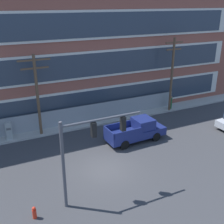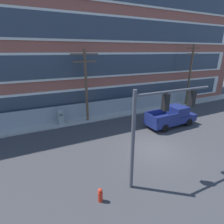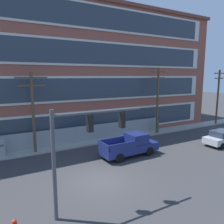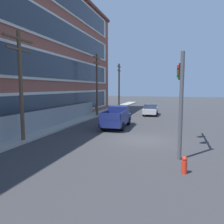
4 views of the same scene
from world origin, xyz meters
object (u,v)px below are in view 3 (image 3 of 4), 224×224
at_px(sedan_silver, 222,137).
at_px(utility_pole_far_east, 218,95).
at_px(utility_pole_midblock, 158,98).
at_px(electrical_cabinet, 1,149).
at_px(pickup_truck_navy, 130,146).
at_px(traffic_signal_mast, 82,139).
at_px(pedestrian_near_cabinet, 158,126).
at_px(utility_pole_near_corner, 33,109).

xyz_separation_m(sedan_silver, utility_pole_far_east, (8.20, 6.63, 3.64)).
xyz_separation_m(utility_pole_midblock, electrical_cabinet, (-17.23, 0.34, -3.60)).
bearing_deg(pickup_truck_navy, utility_pole_far_east, 13.93).
relative_size(traffic_signal_mast, pedestrian_near_cabinet, 3.32).
height_order(utility_pole_midblock, utility_pole_far_east, utility_pole_midblock).
relative_size(electrical_cabinet, pedestrian_near_cabinet, 1.03).
relative_size(utility_pole_far_east, electrical_cabinet, 4.61).
bearing_deg(pedestrian_near_cabinet, pickup_truck_navy, -146.70).
height_order(utility_pole_near_corner, electrical_cabinet, utility_pole_near_corner).
xyz_separation_m(traffic_signal_mast, electrical_cabinet, (-3.45, 10.58, -3.10)).
bearing_deg(utility_pole_near_corner, utility_pole_midblock, -0.75).
relative_size(utility_pole_near_corner, electrical_cabinet, 4.31).
relative_size(utility_pole_near_corner, utility_pole_midblock, 0.92).
relative_size(traffic_signal_mast, pickup_truck_navy, 1.01).
distance_m(sedan_silver, utility_pole_near_corner, 19.23).
relative_size(utility_pole_midblock, pedestrian_near_cabinet, 4.82).
bearing_deg(sedan_silver, pedestrian_near_cabinet, 112.59).
distance_m(traffic_signal_mast, sedan_silver, 17.64).
bearing_deg(electrical_cabinet, pickup_truck_navy, -25.74).
height_order(utility_pole_midblock, pedestrian_near_cabinet, utility_pole_midblock).
bearing_deg(pedestrian_near_cabinet, sedan_silver, -67.41).
bearing_deg(sedan_silver, pickup_truck_navy, 168.53).
height_order(traffic_signal_mast, pedestrian_near_cabinet, traffic_signal_mast).
bearing_deg(utility_pole_far_east, utility_pole_near_corner, 179.50).
bearing_deg(pickup_truck_navy, utility_pole_midblock, 33.32).
distance_m(pickup_truck_navy, sedan_silver, 10.40).
relative_size(utility_pole_midblock, utility_pole_far_east, 1.01).
bearing_deg(traffic_signal_mast, pedestrian_near_cabinet, 36.54).
distance_m(sedan_silver, pedestrian_near_cabinet, 7.46).
distance_m(traffic_signal_mast, utility_pole_far_east, 27.18).
xyz_separation_m(traffic_signal_mast, pedestrian_near_cabinet, (14.12, 10.46, -3.00)).
relative_size(traffic_signal_mast, utility_pole_far_east, 0.70).
relative_size(utility_pole_near_corner, pedestrian_near_cabinet, 4.45).
bearing_deg(utility_pole_far_east, electrical_cabinet, 179.25).
height_order(traffic_signal_mast, pickup_truck_navy, traffic_signal_mast).
height_order(pickup_truck_navy, utility_pole_midblock, utility_pole_midblock).
bearing_deg(utility_pole_near_corner, sedan_silver, -21.25).
height_order(sedan_silver, electrical_cabinet, electrical_cabinet).
xyz_separation_m(sedan_silver, utility_pole_midblock, (-3.20, 6.67, 3.68)).
relative_size(pickup_truck_navy, pedestrian_near_cabinet, 3.27).
height_order(utility_pole_far_east, electrical_cabinet, utility_pole_far_east).
bearing_deg(electrical_cabinet, traffic_signal_mast, -71.94).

